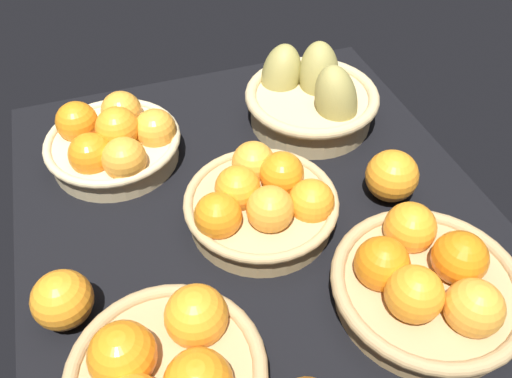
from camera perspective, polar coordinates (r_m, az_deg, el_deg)
market_tray at (r=80.95cm, az=0.53°, el=-4.13°), size 84.00×72.00×3.00cm
basket_near_right_pears at (r=95.91cm, az=6.10°, el=9.93°), size 24.26×24.11×14.53cm
basket_center at (r=77.07cm, az=0.52°, el=-1.27°), size 23.05×23.05×9.78cm
basket_far_right at (r=90.09cm, az=-15.28°, el=5.10°), size 22.62×22.62×10.52cm
basket_far_left at (r=62.40cm, az=-9.84°, el=-19.28°), size 22.91×22.91×10.73cm
basket_near_left at (r=71.51cm, az=18.21°, el=-9.68°), size 25.26×25.26×10.09cm
loose_orange_back_gap at (r=83.37cm, az=14.69°, el=1.40°), size 8.24×8.24×8.24cm
loose_orange_side_gap at (r=70.96cm, az=-20.48°, el=-11.33°), size 7.74×7.74×7.74cm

